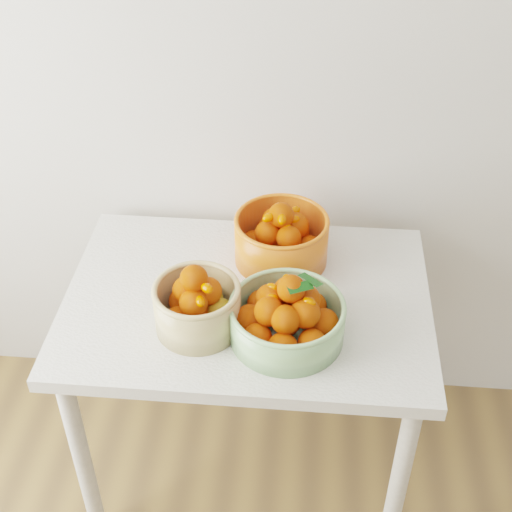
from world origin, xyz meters
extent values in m
cube|color=beige|center=(0.00, 2.00, 1.35)|extent=(4.00, 0.04, 2.70)
cube|color=silver|center=(-0.28, 1.60, 0.73)|extent=(1.00, 0.70, 0.04)
cylinder|color=silver|center=(-0.72, 1.31, 0.35)|extent=(0.05, 0.05, 0.71)
cylinder|color=silver|center=(0.16, 1.31, 0.35)|extent=(0.05, 0.05, 0.71)
cylinder|color=silver|center=(-0.72, 1.89, 0.35)|extent=(0.05, 0.05, 0.71)
cylinder|color=silver|center=(0.16, 1.89, 0.35)|extent=(0.05, 0.05, 0.71)
cylinder|color=tan|center=(-0.40, 1.48, 0.81)|extent=(0.27, 0.27, 0.13)
torus|color=tan|center=(-0.40, 1.48, 0.88)|extent=(0.27, 0.27, 0.02)
sphere|color=#D1660C|center=(-0.34, 1.48, 0.80)|extent=(0.08, 0.08, 0.08)
sphere|color=#D1660C|center=(-0.38, 1.53, 0.80)|extent=(0.08, 0.08, 0.08)
sphere|color=#D53801|center=(-0.44, 1.51, 0.80)|extent=(0.08, 0.08, 0.08)
sphere|color=#D53801|center=(-0.44, 1.44, 0.80)|extent=(0.07, 0.07, 0.07)
sphere|color=#D53801|center=(-0.38, 1.42, 0.80)|extent=(0.08, 0.08, 0.08)
sphere|color=#D53801|center=(-0.40, 1.48, 0.80)|extent=(0.07, 0.07, 0.07)
sphere|color=#D53801|center=(-0.37, 1.49, 0.86)|extent=(0.07, 0.07, 0.07)
sphere|color=#D53801|center=(-0.42, 1.49, 0.86)|extent=(0.07, 0.07, 0.07)
sphere|color=#D53801|center=(-0.40, 1.44, 0.86)|extent=(0.07, 0.07, 0.07)
sphere|color=#D53801|center=(-0.40, 1.48, 0.91)|extent=(0.07, 0.07, 0.07)
ellipsoid|color=#E24500|center=(-0.36, 1.45, 0.91)|extent=(0.05, 0.04, 0.03)
ellipsoid|color=#E24500|center=(-0.40, 1.48, 0.91)|extent=(0.04, 0.03, 0.04)
ellipsoid|color=#E24500|center=(-0.38, 1.43, 0.88)|extent=(0.04, 0.04, 0.03)
ellipsoid|color=#E24500|center=(-0.40, 1.47, 0.90)|extent=(0.05, 0.04, 0.04)
ellipsoid|color=#E24500|center=(-0.40, 1.48, 0.92)|extent=(0.03, 0.04, 0.03)
cylinder|color=#8EB97F|center=(-0.17, 1.46, 0.80)|extent=(0.36, 0.36, 0.10)
torus|color=#8EB97F|center=(-0.17, 1.46, 0.85)|extent=(0.37, 0.37, 0.01)
sphere|color=#D53801|center=(-0.07, 1.46, 0.80)|extent=(0.08, 0.08, 0.08)
sphere|color=#D53801|center=(-0.10, 1.53, 0.80)|extent=(0.07, 0.07, 0.07)
sphere|color=#D53801|center=(-0.17, 1.55, 0.80)|extent=(0.07, 0.07, 0.07)
sphere|color=#D53801|center=(-0.24, 1.52, 0.80)|extent=(0.07, 0.07, 0.07)
sphere|color=#D53801|center=(-0.26, 1.46, 0.80)|extent=(0.08, 0.08, 0.08)
sphere|color=#D53801|center=(-0.24, 1.40, 0.80)|extent=(0.07, 0.07, 0.07)
sphere|color=#D53801|center=(-0.17, 1.37, 0.80)|extent=(0.08, 0.08, 0.08)
sphere|color=#D53801|center=(-0.10, 1.39, 0.80)|extent=(0.07, 0.07, 0.07)
sphere|color=#D53801|center=(-0.17, 1.46, 0.80)|extent=(0.07, 0.07, 0.07)
sphere|color=#D53801|center=(-0.12, 1.48, 0.86)|extent=(0.08, 0.08, 0.08)
sphere|color=#D53801|center=(-0.17, 1.51, 0.86)|extent=(0.08, 0.08, 0.08)
sphere|color=#D53801|center=(-0.21, 1.48, 0.86)|extent=(0.07, 0.07, 0.07)
sphere|color=#D53801|center=(-0.21, 1.43, 0.86)|extent=(0.07, 0.07, 0.07)
sphere|color=#D53801|center=(-0.17, 1.41, 0.86)|extent=(0.07, 0.07, 0.07)
sphere|color=#D53801|center=(-0.12, 1.43, 0.86)|extent=(0.08, 0.08, 0.08)
sphere|color=#D53801|center=(-0.16, 1.47, 0.90)|extent=(0.07, 0.07, 0.07)
ellipsoid|color=#E24500|center=(-0.17, 1.52, 0.88)|extent=(0.03, 0.04, 0.03)
ellipsoid|color=#E24500|center=(-0.16, 1.49, 0.87)|extent=(0.03, 0.04, 0.03)
ellipsoid|color=#E24500|center=(-0.20, 1.46, 0.87)|extent=(0.04, 0.03, 0.04)
ellipsoid|color=#E24500|center=(-0.16, 1.46, 0.89)|extent=(0.04, 0.04, 0.03)
ellipsoid|color=#E24500|center=(-0.21, 1.49, 0.88)|extent=(0.05, 0.04, 0.03)
ellipsoid|color=#E24500|center=(-0.17, 1.47, 0.89)|extent=(0.04, 0.04, 0.03)
ellipsoid|color=#E24500|center=(-0.17, 1.47, 0.88)|extent=(0.04, 0.05, 0.04)
ellipsoid|color=#E24500|center=(-0.11, 1.44, 0.89)|extent=(0.04, 0.04, 0.03)
ellipsoid|color=#E24500|center=(-0.18, 1.47, 0.91)|extent=(0.04, 0.05, 0.03)
ellipsoid|color=#E24500|center=(-0.17, 1.49, 0.89)|extent=(0.03, 0.04, 0.03)
ellipsoid|color=#E24500|center=(-0.17, 1.47, 0.87)|extent=(0.03, 0.04, 0.04)
ellipsoid|color=#E24500|center=(-0.17, 1.48, 0.88)|extent=(0.04, 0.04, 0.03)
cylinder|color=orange|center=(-0.20, 1.77, 0.82)|extent=(0.34, 0.34, 0.14)
torus|color=orange|center=(-0.20, 1.77, 0.89)|extent=(0.34, 0.34, 0.01)
sphere|color=#D53801|center=(-0.12, 1.77, 0.80)|extent=(0.07, 0.07, 0.07)
sphere|color=#D53801|center=(-0.16, 1.84, 0.80)|extent=(0.08, 0.08, 0.08)
sphere|color=#D53801|center=(-0.24, 1.84, 0.80)|extent=(0.08, 0.08, 0.08)
sphere|color=#D53801|center=(-0.28, 1.78, 0.80)|extent=(0.08, 0.08, 0.08)
sphere|color=#D53801|center=(-0.24, 1.70, 0.80)|extent=(0.08, 0.08, 0.08)
sphere|color=#D53801|center=(-0.15, 1.70, 0.80)|extent=(0.08, 0.08, 0.08)
sphere|color=#D53801|center=(-0.20, 1.77, 0.80)|extent=(0.07, 0.07, 0.07)
sphere|color=#D53801|center=(-0.16, 1.79, 0.86)|extent=(0.08, 0.08, 0.08)
sphere|color=#D53801|center=(-0.22, 1.81, 0.86)|extent=(0.08, 0.08, 0.08)
sphere|color=#D53801|center=(-0.24, 1.75, 0.86)|extent=(0.07, 0.07, 0.07)
sphere|color=#D53801|center=(-0.18, 1.73, 0.86)|extent=(0.07, 0.07, 0.07)
sphere|color=#D53801|center=(-0.20, 1.77, 0.91)|extent=(0.07, 0.07, 0.07)
ellipsoid|color=#E24500|center=(-0.16, 1.83, 0.89)|extent=(0.05, 0.05, 0.03)
ellipsoid|color=#E24500|center=(-0.17, 1.80, 0.87)|extent=(0.05, 0.05, 0.04)
ellipsoid|color=#E24500|center=(-0.20, 1.77, 0.89)|extent=(0.04, 0.05, 0.03)
ellipsoid|color=#E24500|center=(-0.18, 1.75, 0.88)|extent=(0.04, 0.05, 0.04)
ellipsoid|color=#E24500|center=(-0.21, 1.82, 0.89)|extent=(0.03, 0.05, 0.04)
ellipsoid|color=#E24500|center=(-0.17, 1.78, 0.89)|extent=(0.04, 0.04, 0.04)
ellipsoid|color=#E24500|center=(-0.21, 1.78, 0.89)|extent=(0.05, 0.05, 0.04)
ellipsoid|color=#E24500|center=(-0.20, 1.74, 0.92)|extent=(0.03, 0.04, 0.04)
ellipsoid|color=#E24500|center=(-0.23, 1.75, 0.91)|extent=(0.04, 0.05, 0.04)
camera|label=1|loc=(-0.13, 0.15, 2.06)|focal=50.00mm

